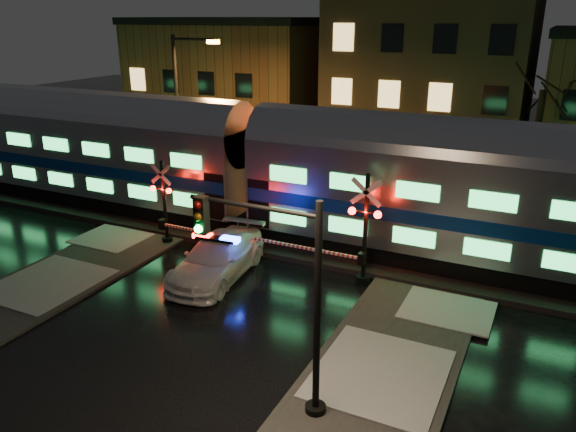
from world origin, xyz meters
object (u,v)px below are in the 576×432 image
object	(u,v)px
crossing_signal_left	(170,212)
streetlight	(182,105)
crossing_signal_right	(355,239)
traffic_light	(283,301)
police_car	(217,258)

from	to	relation	value
crossing_signal_left	streetlight	distance (m)	8.54
crossing_signal_right	traffic_light	bearing A→B (deg)	-84.21
crossing_signal_right	crossing_signal_left	world-z (taller)	crossing_signal_right
traffic_light	crossing_signal_right	bearing A→B (deg)	82.83
police_car	crossing_signal_left	distance (m)	4.03
police_car	crossing_signal_right	xyz separation A→B (m)	(4.94, 1.81, 1.00)
crossing_signal_right	streetlight	distance (m)	14.51
streetlight	police_car	bearing A→B (deg)	-48.47
police_car	crossing_signal_left	world-z (taller)	crossing_signal_left
police_car	crossing_signal_right	distance (m)	5.36
police_car	crossing_signal_left	xyz separation A→B (m)	(-3.52, 1.80, 0.77)
traffic_light	streetlight	bearing A→B (deg)	119.87
police_car	traffic_light	size ratio (longest dim) A/B	0.97
police_car	crossing_signal_right	world-z (taller)	crossing_signal_right
crossing_signal_right	streetlight	size ratio (longest dim) A/B	0.70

